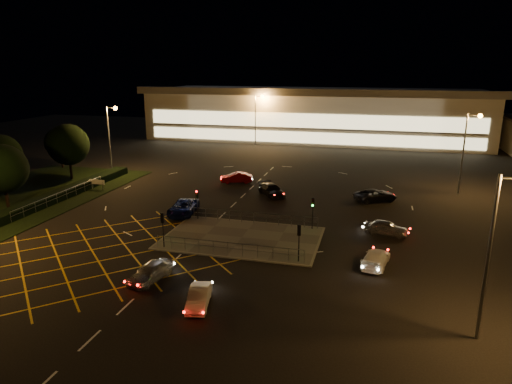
% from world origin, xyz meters
% --- Properties ---
extents(ground, '(180.00, 180.00, 0.00)m').
position_xyz_m(ground, '(0.00, 0.00, 0.00)').
color(ground, black).
rests_on(ground, ground).
extents(pedestrian_island, '(14.00, 9.00, 0.12)m').
position_xyz_m(pedestrian_island, '(2.00, -2.00, 0.06)').
color(pedestrian_island, '#4C4944').
rests_on(pedestrian_island, ground).
extents(grass_verge, '(18.00, 30.00, 0.08)m').
position_xyz_m(grass_verge, '(-28.00, 6.00, 0.04)').
color(grass_verge, black).
rests_on(grass_verge, ground).
extents(hedge, '(2.00, 26.00, 1.00)m').
position_xyz_m(hedge, '(-23.00, 6.00, 0.50)').
color(hedge, black).
rests_on(hedge, ground).
extents(supermarket, '(72.00, 26.50, 10.50)m').
position_xyz_m(supermarket, '(0.00, 61.95, 5.31)').
color(supermarket, beige).
rests_on(supermarket, ground).
extents(streetlight_se, '(1.78, 0.56, 10.03)m').
position_xyz_m(streetlight_se, '(20.44, -14.00, 6.56)').
color(streetlight_se, slate).
rests_on(streetlight_se, ground).
extents(streetlight_nw, '(1.78, 0.56, 10.03)m').
position_xyz_m(streetlight_nw, '(-23.56, 18.00, 6.56)').
color(streetlight_nw, slate).
rests_on(streetlight_nw, ground).
extents(streetlight_ne, '(1.78, 0.56, 10.03)m').
position_xyz_m(streetlight_ne, '(24.44, 20.00, 6.56)').
color(streetlight_ne, slate).
rests_on(streetlight_ne, ground).
extents(streetlight_far_left, '(1.78, 0.56, 10.03)m').
position_xyz_m(streetlight_far_left, '(-9.56, 48.00, 6.56)').
color(streetlight_far_left, slate).
rests_on(streetlight_far_left, ground).
extents(streetlight_far_right, '(1.78, 0.56, 10.03)m').
position_xyz_m(streetlight_far_right, '(30.44, 50.00, 6.56)').
color(streetlight_far_right, slate).
rests_on(streetlight_far_right, ground).
extents(signal_sw, '(0.28, 0.30, 3.15)m').
position_xyz_m(signal_sw, '(-4.00, -5.99, 2.37)').
color(signal_sw, black).
rests_on(signal_sw, pedestrian_island).
extents(signal_se, '(0.28, 0.30, 3.15)m').
position_xyz_m(signal_se, '(8.00, -5.99, 2.37)').
color(signal_se, black).
rests_on(signal_se, pedestrian_island).
extents(signal_nw, '(0.28, 0.30, 3.15)m').
position_xyz_m(signal_nw, '(-4.00, 1.99, 2.37)').
color(signal_nw, black).
rests_on(signal_nw, pedestrian_island).
extents(signal_ne, '(0.28, 0.30, 3.15)m').
position_xyz_m(signal_ne, '(8.00, 1.99, 2.37)').
color(signal_ne, black).
rests_on(signal_ne, pedestrian_island).
extents(tree_b, '(5.40, 5.40, 7.35)m').
position_xyz_m(tree_b, '(-32.00, 6.00, 4.64)').
color(tree_b, black).
rests_on(tree_b, ground).
extents(tree_c, '(5.76, 5.76, 7.84)m').
position_xyz_m(tree_c, '(-28.00, 14.00, 4.95)').
color(tree_c, black).
rests_on(tree_c, ground).
extents(tree_d, '(4.68, 4.68, 6.37)m').
position_xyz_m(tree_d, '(-34.00, 20.00, 4.02)').
color(tree_d, black).
rests_on(tree_d, ground).
extents(tree_e, '(5.40, 5.40, 7.35)m').
position_xyz_m(tree_e, '(-26.00, 0.00, 4.64)').
color(tree_e, black).
rests_on(tree_e, ground).
extents(car_near_silver, '(2.48, 4.37, 1.40)m').
position_xyz_m(car_near_silver, '(-2.18, -12.03, 0.70)').
color(car_near_silver, silver).
rests_on(car_near_silver, ground).
extents(car_queue_white, '(2.10, 3.94, 1.23)m').
position_xyz_m(car_queue_white, '(2.71, -14.58, 0.62)').
color(car_queue_white, white).
rests_on(car_queue_white, ground).
extents(car_left_blue, '(3.11, 5.63, 1.49)m').
position_xyz_m(car_left_blue, '(-6.25, 3.38, 0.75)').
color(car_left_blue, '#0C154B').
rests_on(car_left_blue, ground).
extents(car_far_dkgrey, '(4.61, 5.12, 1.43)m').
position_xyz_m(car_far_dkgrey, '(1.41, 12.91, 0.72)').
color(car_far_dkgrey, black).
rests_on(car_far_dkgrey, ground).
extents(car_right_silver, '(4.27, 2.27, 1.38)m').
position_xyz_m(car_right_silver, '(14.99, 2.52, 0.69)').
color(car_right_silver, '#A6A7AD').
rests_on(car_right_silver, ground).
extents(car_circ_red, '(4.57, 2.75, 1.42)m').
position_xyz_m(car_circ_red, '(-4.72, 18.02, 0.71)').
color(car_circ_red, maroon).
rests_on(car_circ_red, ground).
extents(car_east_grey, '(5.59, 4.80, 1.43)m').
position_xyz_m(car_east_grey, '(13.88, 13.80, 0.71)').
color(car_east_grey, black).
rests_on(car_east_grey, ground).
extents(car_approach_white, '(2.57, 4.67, 1.28)m').
position_xyz_m(car_approach_white, '(14.10, -5.03, 0.64)').
color(car_approach_white, silver).
rests_on(car_approach_white, ground).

